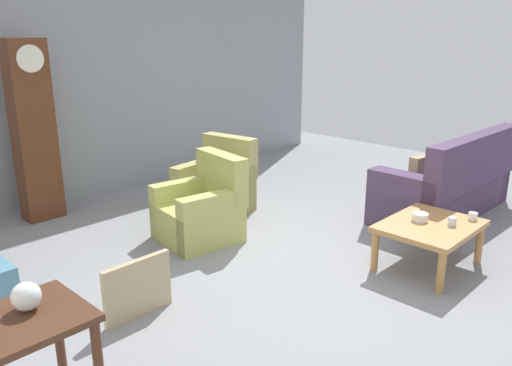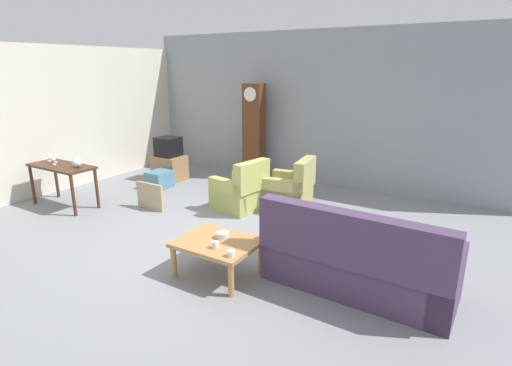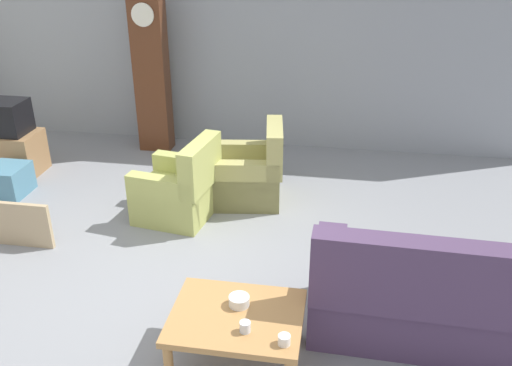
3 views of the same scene
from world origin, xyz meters
name	(u,v)px [view 1 (image 1 of 3)]	position (x,y,z in m)	size (l,w,h in m)	color
ground_plane	(310,262)	(0.00, 0.00, 0.00)	(10.40, 10.40, 0.00)	gray
garage_door_wall	(105,75)	(0.00, 3.60, 1.60)	(8.40, 0.16, 3.20)	gray
couch_floral	(448,186)	(2.27, -0.35, 0.36)	(2.12, 0.93, 1.04)	#4C3856
armchair_olive_near	(201,212)	(-0.35, 1.22, 0.31)	(0.90, 0.87, 0.92)	tan
armchair_olive_far	(217,188)	(0.36, 1.76, 0.31)	(0.89, 0.86, 0.92)	tan
coffee_table_wood	(430,230)	(0.71, -0.87, 0.38)	(0.96, 0.76, 0.44)	#B27F47
grandfather_clock	(34,132)	(-1.25, 3.12, 1.06)	(0.44, 0.30, 2.11)	#562D19
framed_picture_leaning	(138,289)	(-1.73, 0.37, 0.24)	(0.60, 0.05, 0.48)	tan
glass_dome_cloche	(26,296)	(-2.80, -0.26, 0.85)	(0.16, 0.16, 0.16)	silver
cup_white_porcelain	(473,216)	(1.08, -1.12, 0.48)	(0.09, 0.09, 0.07)	white
cup_blue_rimmed	(452,221)	(0.80, -1.04, 0.48)	(0.08, 0.08, 0.08)	silver
bowl_white_stacked	(420,217)	(0.70, -0.76, 0.48)	(0.15, 0.15, 0.08)	white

